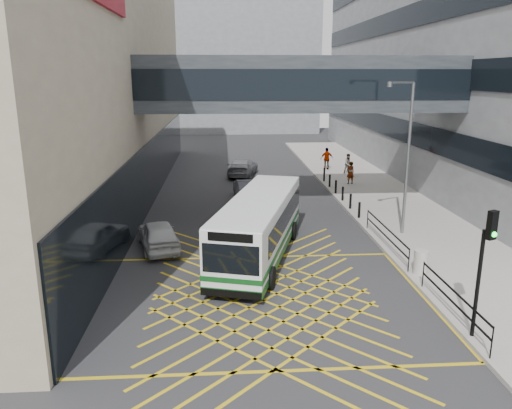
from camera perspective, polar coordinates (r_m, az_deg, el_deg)
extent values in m
plane|color=#333335|center=(18.60, 0.83, -10.93)|extent=(120.00, 120.00, 0.00)
cube|color=black|center=(33.58, -11.61, 4.01)|extent=(0.10, 41.50, 4.00)
cube|color=black|center=(43.03, 14.45, 8.83)|extent=(0.10, 43.50, 1.60)
cube|color=black|center=(42.84, 14.80, 14.15)|extent=(0.10, 43.50, 1.60)
cube|color=black|center=(43.03, 15.17, 19.48)|extent=(0.10, 43.50, 1.60)
cube|color=gray|center=(76.72, -4.41, 15.34)|extent=(28.00, 16.00, 18.00)
cube|color=#31363B|center=(29.05, 5.01, 13.56)|extent=(20.00, 4.00, 3.00)
cube|color=black|center=(27.06, 5.67, 13.47)|extent=(19.50, 0.06, 1.60)
cube|color=black|center=(31.05, 4.43, 13.64)|extent=(19.50, 0.06, 1.60)
cube|color=#A6A198|center=(34.30, 13.93, 0.82)|extent=(6.00, 54.00, 0.16)
cube|color=gold|center=(18.59, 0.83, -10.92)|extent=(12.00, 9.00, 0.01)
cube|color=white|center=(22.20, 0.38, -2.36)|extent=(4.88, 10.14, 2.43)
cube|color=#0E4718|center=(22.54, 0.38, -4.95)|extent=(4.93, 10.19, 0.31)
cube|color=#0E4718|center=(22.38, 0.38, -3.80)|extent=(4.94, 10.19, 0.20)
cube|color=black|center=(22.62, 0.66, -1.21)|extent=(4.59, 8.95, 0.95)
cube|color=black|center=(17.59, -2.92, -6.27)|extent=(2.01, 0.64, 1.08)
cube|color=black|center=(17.30, -2.97, -3.78)|extent=(1.57, 0.50, 0.32)
cube|color=white|center=(21.87, 0.39, 0.70)|extent=(4.84, 10.05, 0.09)
cube|color=black|center=(18.08, -2.88, -10.16)|extent=(2.19, 0.70, 0.27)
cube|color=black|center=(27.18, 2.51, -1.55)|extent=(2.19, 0.70, 0.27)
cylinder|color=black|center=(19.87, -4.79, -7.82)|extent=(0.49, 0.94, 0.90)
cylinder|color=black|center=(19.37, 1.72, -8.38)|extent=(0.49, 0.94, 0.90)
cylinder|color=black|center=(25.44, -0.80, -2.68)|extent=(0.49, 0.94, 0.90)
cylinder|color=black|center=(25.06, 4.27, -2.99)|extent=(0.49, 0.94, 0.90)
imported|color=silver|center=(24.03, -11.10, -3.36)|extent=(2.94, 4.79, 1.42)
imported|color=black|center=(32.80, -0.99, 1.73)|extent=(2.12, 4.55, 1.38)
imported|color=gray|center=(40.76, -1.53, 4.37)|extent=(2.96, 5.14, 1.50)
cylinder|color=black|center=(16.68, 24.03, -8.31)|extent=(0.16, 0.16, 3.45)
cube|color=black|center=(15.94, 25.37, -2.14)|extent=(0.33, 0.28, 0.86)
sphere|color=#19E533|center=(15.95, 25.56, -3.11)|extent=(0.22, 0.22, 0.16)
cylinder|color=slate|center=(25.80, 16.94, 4.83)|extent=(0.20, 0.20, 7.50)
cube|color=slate|center=(24.95, 16.34, 13.24)|extent=(1.41, 0.70, 0.09)
cylinder|color=slate|center=(24.43, 15.03, 13.13)|extent=(0.35, 0.35, 0.23)
cylinder|color=#ADA89E|center=(21.45, 18.31, -6.25)|extent=(0.57, 0.57, 0.98)
cube|color=black|center=(17.92, 21.67, -9.17)|extent=(0.05, 5.00, 0.05)
cube|color=black|center=(18.08, 21.55, -10.33)|extent=(0.05, 5.00, 0.05)
cube|color=black|center=(24.00, 14.67, -2.59)|extent=(0.05, 6.00, 0.05)
cube|color=black|center=(24.12, 14.61, -3.50)|extent=(0.05, 6.00, 0.05)
cylinder|color=black|center=(16.13, 25.35, -14.07)|extent=(0.04, 0.04, 1.00)
cylinder|color=black|center=(20.18, 18.56, -7.57)|extent=(0.04, 0.04, 1.00)
cylinder|color=black|center=(21.48, 17.07, -6.09)|extent=(0.04, 0.04, 1.00)
cylinder|color=black|center=(26.87, 12.63, -1.63)|extent=(0.04, 0.04, 1.00)
cylinder|color=black|center=(28.76, 11.72, -0.61)|extent=(0.14, 0.14, 0.90)
cylinder|color=black|center=(30.62, 10.74, 0.37)|extent=(0.14, 0.14, 0.90)
cylinder|color=black|center=(32.51, 9.88, 1.24)|extent=(0.14, 0.14, 0.90)
cylinder|color=black|center=(34.40, 9.11, 2.02)|extent=(0.14, 0.14, 0.90)
cylinder|color=black|center=(36.31, 8.42, 2.71)|extent=(0.14, 0.14, 0.90)
cylinder|color=black|center=(38.23, 7.80, 3.33)|extent=(0.14, 0.14, 0.90)
imported|color=gray|center=(37.52, 10.73, 3.58)|extent=(0.75, 0.61, 1.66)
imported|color=gray|center=(41.50, 10.52, 4.61)|extent=(0.82, 0.52, 1.61)
imported|color=gray|center=(42.90, 8.10, 5.21)|extent=(1.13, 0.60, 1.86)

